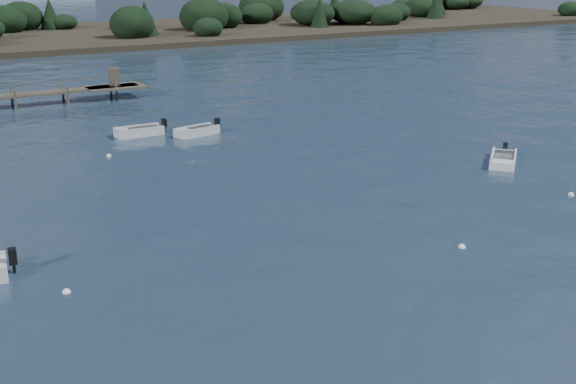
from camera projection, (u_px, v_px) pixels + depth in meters
ground at (41, 82)px, 72.61m from camera, size 400.00×400.00×0.00m
tender_far_grey_b at (197, 133)px, 51.08m from camera, size 3.62×1.88×1.21m
dinghy_mid_white_b at (503, 161)px, 44.12m from camera, size 3.83×3.63×1.03m
tender_far_white at (139, 133)px, 50.94m from camera, size 3.71×1.33×1.27m
buoy_b at (462, 247)px, 31.30m from camera, size 0.32×0.32×0.32m
buoy_c at (66, 293)px, 27.06m from camera, size 0.32×0.32×0.32m
buoy_d at (571, 195)px, 38.19m from camera, size 0.32×0.32×0.32m
buoy_e at (109, 156)px, 45.66m from camera, size 0.32×0.32×0.32m
far_headland at (145, 22)px, 116.82m from camera, size 190.00×40.00×5.80m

